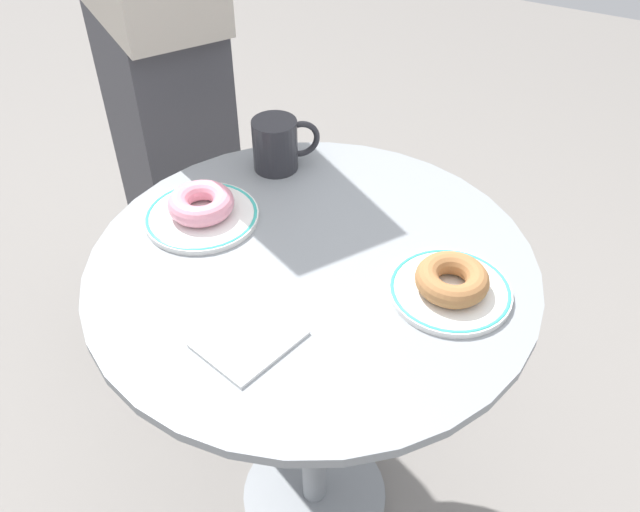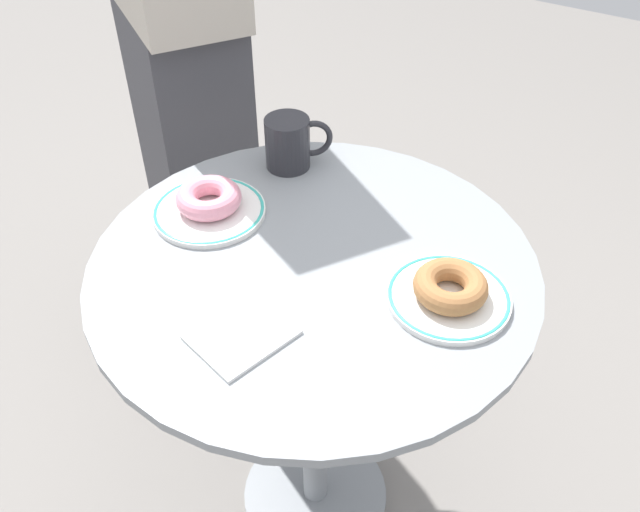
{
  "view_description": "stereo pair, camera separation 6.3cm",
  "coord_description": "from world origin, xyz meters",
  "px_view_note": "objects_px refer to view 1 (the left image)",
  "views": [
    {
      "loc": [
        0.4,
        -0.74,
        1.51
      ],
      "look_at": [
        0.02,
        -0.02,
        0.8
      ],
      "focal_mm": 37.43,
      "sensor_mm": 36.0,
      "label": 1
    },
    {
      "loc": [
        0.45,
        -0.71,
        1.51
      ],
      "look_at": [
        0.02,
        -0.02,
        0.8
      ],
      "focal_mm": 37.43,
      "sensor_mm": 36.0,
      "label": 2
    }
  ],
  "objects_px": {
    "paper_napkin": "(247,338)",
    "person_figure": "(157,50)",
    "plate_left": "(202,216)",
    "donut_cinnamon": "(452,279)",
    "coffee_mug": "(277,144)",
    "cafe_table": "(313,342)",
    "plate_right": "(450,290)",
    "donut_pink_frosted": "(201,203)"
  },
  "relations": [
    {
      "from": "paper_napkin",
      "to": "person_figure",
      "type": "bearing_deg",
      "value": 135.83
    },
    {
      "from": "plate_left",
      "to": "donut_cinnamon",
      "type": "xyz_separation_m",
      "value": [
        0.46,
        0.02,
        0.02
      ]
    },
    {
      "from": "donut_cinnamon",
      "to": "coffee_mug",
      "type": "height_order",
      "value": "coffee_mug"
    },
    {
      "from": "cafe_table",
      "to": "plate_left",
      "type": "height_order",
      "value": "plate_left"
    },
    {
      "from": "cafe_table",
      "to": "person_figure",
      "type": "distance_m",
      "value": 0.77
    },
    {
      "from": "cafe_table",
      "to": "donut_cinnamon",
      "type": "xyz_separation_m",
      "value": [
        0.23,
        0.03,
        0.23
      ]
    },
    {
      "from": "cafe_table",
      "to": "plate_left",
      "type": "relative_size",
      "value": 3.74
    },
    {
      "from": "plate_left",
      "to": "paper_napkin",
      "type": "xyz_separation_m",
      "value": [
        0.23,
        -0.21,
        -0.0
      ]
    },
    {
      "from": "plate_right",
      "to": "plate_left",
      "type": "bearing_deg",
      "value": -177.34
    },
    {
      "from": "paper_napkin",
      "to": "plate_right",
      "type": "bearing_deg",
      "value": 44.59
    },
    {
      "from": "cafe_table",
      "to": "plate_right",
      "type": "height_order",
      "value": "plate_right"
    },
    {
      "from": "plate_left",
      "to": "person_figure",
      "type": "height_order",
      "value": "person_figure"
    },
    {
      "from": "plate_left",
      "to": "donut_cinnamon",
      "type": "distance_m",
      "value": 0.46
    },
    {
      "from": "plate_right",
      "to": "donut_pink_frosted",
      "type": "xyz_separation_m",
      "value": [
        -0.46,
        -0.02,
        0.02
      ]
    },
    {
      "from": "donut_pink_frosted",
      "to": "coffee_mug",
      "type": "height_order",
      "value": "coffee_mug"
    },
    {
      "from": "cafe_table",
      "to": "donut_pink_frosted",
      "type": "relative_size",
      "value": 6.45
    },
    {
      "from": "donut_pink_frosted",
      "to": "person_figure",
      "type": "bearing_deg",
      "value": 135.25
    },
    {
      "from": "person_figure",
      "to": "paper_napkin",
      "type": "bearing_deg",
      "value": -44.17
    },
    {
      "from": "coffee_mug",
      "to": "person_figure",
      "type": "bearing_deg",
      "value": 158.51
    },
    {
      "from": "coffee_mug",
      "to": "cafe_table",
      "type": "bearing_deg",
      "value": -48.83
    },
    {
      "from": "donut_pink_frosted",
      "to": "donut_cinnamon",
      "type": "distance_m",
      "value": 0.46
    },
    {
      "from": "donut_pink_frosted",
      "to": "paper_napkin",
      "type": "relative_size",
      "value": 0.85
    },
    {
      "from": "plate_right",
      "to": "donut_cinnamon",
      "type": "height_order",
      "value": "donut_cinnamon"
    },
    {
      "from": "plate_left",
      "to": "person_figure",
      "type": "xyz_separation_m",
      "value": [
        -0.37,
        0.37,
        0.09
      ]
    },
    {
      "from": "donut_cinnamon",
      "to": "paper_napkin",
      "type": "relative_size",
      "value": 0.83
    },
    {
      "from": "donut_cinnamon",
      "to": "person_figure",
      "type": "height_order",
      "value": "person_figure"
    },
    {
      "from": "donut_cinnamon",
      "to": "coffee_mug",
      "type": "relative_size",
      "value": 1.01
    },
    {
      "from": "donut_pink_frosted",
      "to": "coffee_mug",
      "type": "xyz_separation_m",
      "value": [
        0.04,
        0.2,
        0.02
      ]
    },
    {
      "from": "donut_pink_frosted",
      "to": "coffee_mug",
      "type": "bearing_deg",
      "value": 78.94
    },
    {
      "from": "donut_pink_frosted",
      "to": "person_figure",
      "type": "relative_size",
      "value": 0.07
    },
    {
      "from": "plate_left",
      "to": "plate_right",
      "type": "relative_size",
      "value": 1.05
    },
    {
      "from": "person_figure",
      "to": "cafe_table",
      "type": "bearing_deg",
      "value": -32.39
    },
    {
      "from": "plate_right",
      "to": "coffee_mug",
      "type": "relative_size",
      "value": 1.69
    },
    {
      "from": "coffee_mug",
      "to": "person_figure",
      "type": "relative_size",
      "value": 0.07
    },
    {
      "from": "cafe_table",
      "to": "person_figure",
      "type": "bearing_deg",
      "value": 147.61
    },
    {
      "from": "donut_pink_frosted",
      "to": "paper_napkin",
      "type": "height_order",
      "value": "donut_pink_frosted"
    },
    {
      "from": "plate_left",
      "to": "paper_napkin",
      "type": "distance_m",
      "value": 0.31
    },
    {
      "from": "plate_left",
      "to": "donut_pink_frosted",
      "type": "relative_size",
      "value": 1.72
    },
    {
      "from": "plate_right",
      "to": "paper_napkin",
      "type": "xyz_separation_m",
      "value": [
        -0.23,
        -0.23,
        -0.0
      ]
    },
    {
      "from": "donut_cinnamon",
      "to": "person_figure",
      "type": "bearing_deg",
      "value": 157.22
    },
    {
      "from": "donut_cinnamon",
      "to": "coffee_mug",
      "type": "distance_m",
      "value": 0.46
    },
    {
      "from": "coffee_mug",
      "to": "person_figure",
      "type": "height_order",
      "value": "person_figure"
    }
  ]
}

